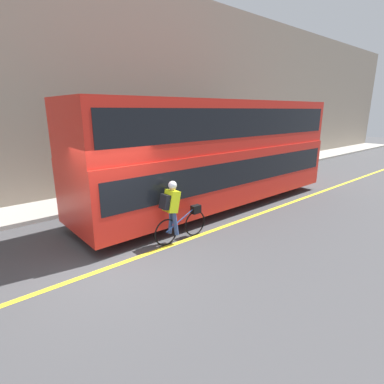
% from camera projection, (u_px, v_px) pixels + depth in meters
% --- Properties ---
extents(ground_plane, '(80.00, 80.00, 0.00)m').
position_uv_depth(ground_plane, '(116.00, 262.00, 6.73)').
color(ground_plane, '#424244').
extents(road_center_line, '(50.00, 0.14, 0.01)m').
position_uv_depth(road_center_line, '(119.00, 264.00, 6.64)').
color(road_center_line, yellow).
rests_on(road_center_line, ground_plane).
extents(sidewalk_curb, '(60.00, 1.97, 0.13)m').
position_uv_depth(sidewalk_curb, '(51.00, 209.00, 10.18)').
color(sidewalk_curb, '#A8A399').
rests_on(sidewalk_curb, ground_plane).
extents(building_facade, '(60.00, 0.30, 8.29)m').
position_uv_depth(building_facade, '(25.00, 84.00, 9.93)').
color(building_facade, gray).
rests_on(building_facade, ground_plane).
extents(bus, '(9.89, 2.46, 3.61)m').
position_uv_depth(bus, '(216.00, 149.00, 10.17)').
color(bus, black).
rests_on(bus, ground_plane).
extents(cyclist_on_bike, '(1.66, 0.32, 1.64)m').
position_uv_depth(cyclist_on_bike, '(176.00, 210.00, 7.54)').
color(cyclist_on_bike, black).
rests_on(cyclist_on_bike, ground_plane).
extents(street_sign_post, '(0.36, 0.09, 2.38)m').
position_uv_depth(street_sign_post, '(100.00, 162.00, 10.88)').
color(street_sign_post, '#59595B').
rests_on(street_sign_post, sidewalk_curb).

